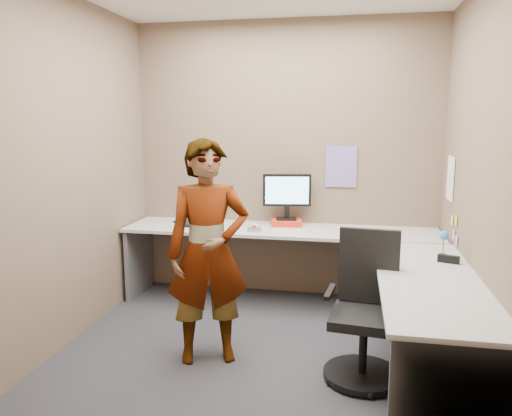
% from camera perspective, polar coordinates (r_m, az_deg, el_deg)
% --- Properties ---
extents(ground, '(3.00, 3.00, 0.00)m').
position_cam_1_polar(ground, '(4.06, 0.56, -15.42)').
color(ground, '#2B2A30').
rests_on(ground, ground).
extents(wall_back, '(3.00, 0.00, 3.00)m').
position_cam_1_polar(wall_back, '(4.97, 3.33, 5.44)').
color(wall_back, brown).
rests_on(wall_back, ground).
extents(wall_right, '(0.00, 2.70, 2.70)m').
position_cam_1_polar(wall_right, '(3.72, 23.98, 3.09)').
color(wall_right, brown).
rests_on(wall_right, ground).
extents(wall_left, '(0.00, 2.70, 2.70)m').
position_cam_1_polar(wall_left, '(4.22, -19.89, 4.07)').
color(wall_left, brown).
rests_on(wall_left, ground).
extents(desk, '(2.98, 2.58, 0.73)m').
position_cam_1_polar(desk, '(4.16, 7.51, -6.19)').
color(desk, '#B2B2B2').
rests_on(desk, ground).
extents(paper_ream, '(0.32, 0.26, 0.06)m').
position_cam_1_polar(paper_ream, '(4.88, 3.49, -1.66)').
color(paper_ream, red).
rests_on(paper_ream, desk).
extents(monitor, '(0.47, 0.17, 0.44)m').
position_cam_1_polar(monitor, '(4.84, 3.55, 1.75)').
color(monitor, black).
rests_on(monitor, paper_ream).
extents(laptop, '(0.40, 0.40, 0.22)m').
position_cam_1_polar(laptop, '(5.01, -7.11, -1.10)').
color(laptop, black).
rests_on(laptop, desk).
extents(trackball_mouse, '(0.12, 0.08, 0.07)m').
position_cam_1_polar(trackball_mouse, '(4.59, -0.16, -2.43)').
color(trackball_mouse, '#B7B7BC').
rests_on(trackball_mouse, desk).
extents(origami, '(0.10, 0.10, 0.06)m').
position_cam_1_polar(origami, '(4.72, -0.12, -2.03)').
color(origami, white).
rests_on(origami, desk).
extents(stapler, '(0.15, 0.09, 0.05)m').
position_cam_1_polar(stapler, '(3.86, 21.15, -5.47)').
color(stapler, black).
rests_on(stapler, desk).
extents(flower, '(0.07, 0.07, 0.22)m').
position_cam_1_polar(flower, '(3.93, 20.64, -3.45)').
color(flower, brown).
rests_on(flower, desk).
extents(calendar_purple, '(0.30, 0.01, 0.40)m').
position_cam_1_polar(calendar_purple, '(4.92, 9.69, 4.68)').
color(calendar_purple, '#846BB7').
rests_on(calendar_purple, wall_back).
extents(calendar_white, '(0.01, 0.28, 0.38)m').
position_cam_1_polar(calendar_white, '(4.61, 21.33, 3.17)').
color(calendar_white, white).
rests_on(calendar_white, wall_right).
extents(sticky_note_a, '(0.01, 0.07, 0.07)m').
position_cam_1_polar(sticky_note_a, '(4.31, 21.88, -1.33)').
color(sticky_note_a, '#F2E059').
rests_on(sticky_note_a, wall_right).
extents(sticky_note_b, '(0.01, 0.07, 0.07)m').
position_cam_1_polar(sticky_note_b, '(4.38, 21.65, -2.87)').
color(sticky_note_b, pink).
rests_on(sticky_note_b, wall_right).
extents(sticky_note_c, '(0.01, 0.07, 0.07)m').
position_cam_1_polar(sticky_note_c, '(4.27, 21.92, -3.48)').
color(sticky_note_c, pink).
rests_on(sticky_note_c, wall_right).
extents(sticky_note_d, '(0.01, 0.07, 0.07)m').
position_cam_1_polar(sticky_note_d, '(4.46, 21.50, -1.34)').
color(sticky_note_d, '#F2E059').
rests_on(sticky_note_d, wall_right).
extents(office_chair, '(0.54, 0.52, 0.99)m').
position_cam_1_polar(office_chair, '(3.55, 12.34, -12.39)').
color(office_chair, black).
rests_on(office_chair, ground).
extents(person, '(0.69, 0.57, 1.62)m').
position_cam_1_polar(person, '(3.60, -5.49, -5.04)').
color(person, '#999399').
rests_on(person, ground).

